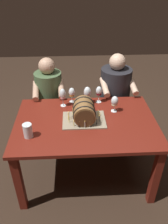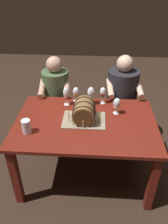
{
  "view_description": "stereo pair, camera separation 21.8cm",
  "coord_description": "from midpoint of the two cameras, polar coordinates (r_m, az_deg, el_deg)",
  "views": [
    {
      "loc": [
        -0.11,
        -1.8,
        2.03
      ],
      "look_at": [
        -0.02,
        0.02,
        0.84
      ],
      "focal_mm": 36.16,
      "sensor_mm": 36.0,
      "label": 1
    },
    {
      "loc": [
        0.1,
        -1.8,
        2.03
      ],
      "look_at": [
        -0.02,
        0.02,
        0.84
      ],
      "focal_mm": 36.16,
      "sensor_mm": 36.0,
      "label": 2
    }
  ],
  "objects": [
    {
      "name": "person_seated_right",
      "position": [
        2.92,
        5.56,
        2.89
      ],
      "size": [
        0.43,
        0.5,
        1.18
      ],
      "color": "black",
      "rests_on": "ground"
    },
    {
      "name": "wine_glass_rose",
      "position": [
        2.41,
        -7.99,
        4.31
      ],
      "size": [
        0.07,
        0.07,
        0.21
      ],
      "color": "white",
      "rests_on": "dining_table"
    },
    {
      "name": "beer_pint",
      "position": [
        2.08,
        -16.95,
        -4.72
      ],
      "size": [
        0.08,
        0.08,
        0.13
      ],
      "color": "white",
      "rests_on": "dining_table"
    },
    {
      "name": "dining_table",
      "position": [
        2.28,
        -2.31,
        -4.56
      ],
      "size": [
        1.39,
        0.93,
        0.74
      ],
      "color": "maroon",
      "rests_on": "ground"
    },
    {
      "name": "wine_glass_white",
      "position": [
        2.32,
        5.11,
        2.56
      ],
      "size": [
        0.07,
        0.07,
        0.18
      ],
      "color": "white",
      "rests_on": "dining_table"
    },
    {
      "name": "barrel_cake",
      "position": [
        2.17,
        -2.86,
        -0.05
      ],
      "size": [
        0.42,
        0.3,
        0.22
      ],
      "color": "gray",
      "rests_on": "dining_table"
    },
    {
      "name": "person_seated_left",
      "position": [
        2.93,
        -10.6,
        1.73
      ],
      "size": [
        0.39,
        0.48,
        1.14
      ],
      "color": "#2A3A24",
      "rests_on": "ground"
    },
    {
      "name": "wine_glass_red",
      "position": [
        2.47,
        1.28,
        5.13
      ],
      "size": [
        0.07,
        0.07,
        0.19
      ],
      "color": "white",
      "rests_on": "dining_table"
    },
    {
      "name": "ground_plane",
      "position": [
        2.71,
        -2.01,
        -15.15
      ],
      "size": [
        8.0,
        8.0,
        0.0
      ],
      "primitive_type": "plane",
      "color": "#332319"
    },
    {
      "name": "wine_glass_empty",
      "position": [
        2.44,
        -1.7,
        4.93
      ],
      "size": [
        0.08,
        0.08,
        0.2
      ],
      "color": "white",
      "rests_on": "dining_table"
    },
    {
      "name": "wine_glass_amber",
      "position": [
        2.49,
        -5.61,
        4.8
      ],
      "size": [
        0.07,
        0.07,
        0.17
      ],
      "color": "white",
      "rests_on": "dining_table"
    }
  ]
}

